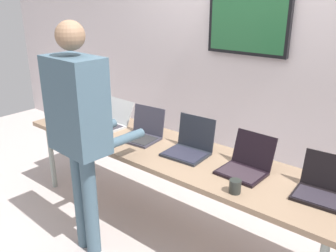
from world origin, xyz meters
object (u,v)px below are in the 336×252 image
at_px(workbench, 167,154).
at_px(coffee_mug, 235,186).
at_px(laptop_station_0, 111,120).
at_px(laptop_station_4, 323,188).
at_px(person, 79,122).
at_px(laptop_station_2, 190,146).
at_px(equipment_box, 80,102).
at_px(laptop_station_3, 246,164).
at_px(laptop_station_1, 143,132).

relative_size(workbench, coffee_mug, 32.59).
bearing_deg(laptop_station_0, laptop_station_4, -0.42).
distance_m(laptop_station_0, person, 0.90).
distance_m(person, coffee_mug, 1.16).
bearing_deg(laptop_station_2, laptop_station_0, 178.03).
xyz_separation_m(laptop_station_0, coffee_mug, (1.54, -0.33, -0.01)).
relative_size(equipment_box, laptop_station_3, 1.18).
height_order(laptop_station_1, coffee_mug, laptop_station_1).
bearing_deg(laptop_station_3, laptop_station_1, -179.35).
bearing_deg(coffee_mug, equipment_box, 170.82).
bearing_deg(laptop_station_1, laptop_station_3, 0.65).
height_order(laptop_station_0, laptop_station_4, laptop_station_4).
bearing_deg(laptop_station_2, person, -125.61).
height_order(equipment_box, laptop_station_4, equipment_box).
distance_m(laptop_station_0, laptop_station_1, 0.46).
relative_size(workbench, person, 1.64).
distance_m(laptop_station_3, person, 1.21).
height_order(laptop_station_0, person, person).
xyz_separation_m(laptop_station_2, coffee_mug, (0.58, -0.30, -0.02)).
bearing_deg(laptop_station_0, workbench, -5.87).
bearing_deg(laptop_station_3, laptop_station_2, -179.70).
relative_size(laptop_station_4, person, 0.19).
relative_size(laptop_station_4, coffee_mug, 3.70).
relative_size(laptop_station_1, laptop_station_4, 1.07).
xyz_separation_m(laptop_station_0, laptop_station_2, (0.96, -0.03, 0.01)).
distance_m(laptop_station_0, laptop_station_3, 1.45).
height_order(workbench, person, person).
xyz_separation_m(laptop_station_1, laptop_station_2, (0.50, 0.01, 0.00)).
bearing_deg(equipment_box, laptop_station_1, -2.03).
bearing_deg(laptop_station_0, person, -55.34).
bearing_deg(equipment_box, person, -36.80).
height_order(equipment_box, laptop_station_2, equipment_box).
relative_size(laptop_station_3, laptop_station_4, 1.02).
bearing_deg(laptop_station_1, person, -88.05).
bearing_deg(equipment_box, laptop_station_4, -0.11).
distance_m(laptop_station_1, coffee_mug, 1.11).
distance_m(equipment_box, laptop_station_1, 0.91).
xyz_separation_m(laptop_station_0, person, (0.48, -0.70, 0.28)).
height_order(equipment_box, laptop_station_0, equipment_box).
distance_m(workbench, equipment_box, 1.23).
xyz_separation_m(laptop_station_3, laptop_station_4, (0.52, 0.02, -0.00)).
relative_size(equipment_box, laptop_station_1, 1.13).
relative_size(laptop_station_3, person, 0.19).
relative_size(equipment_box, laptop_station_0, 1.08).
bearing_deg(laptop_station_2, laptop_station_3, 0.30).
bearing_deg(laptop_station_4, laptop_station_2, -178.94).
distance_m(laptop_station_1, laptop_station_3, 0.99).
bearing_deg(workbench, coffee_mug, -18.08).
height_order(laptop_station_1, laptop_station_2, laptop_station_2).
height_order(person, coffee_mug, person).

